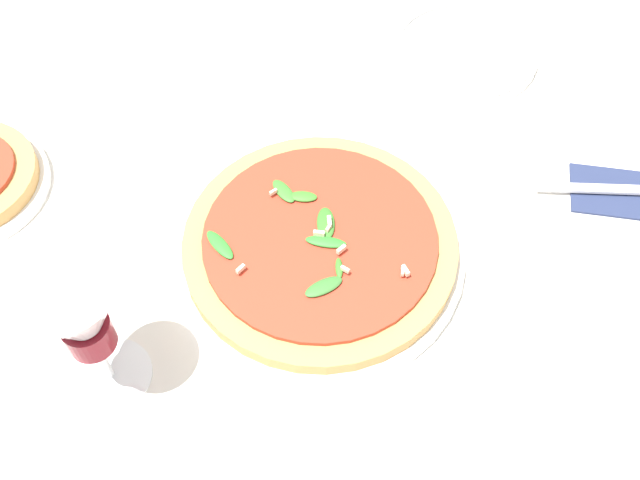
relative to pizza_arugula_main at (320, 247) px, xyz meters
The scene contains 6 objects.
ground_plane 0.03m from the pizza_arugula_main, 43.94° to the left, with size 6.00×6.00×0.00m, color silver.
pizza_arugula_main is the anchor object (origin of this frame).
wine_glass 0.27m from the pizza_arugula_main, 125.24° to the right, with size 0.08×0.08×0.16m.
napkin 0.36m from the pizza_arugula_main, 33.99° to the left, with size 0.12×0.09×0.01m.
fork 0.36m from the pizza_arugula_main, 33.64° to the left, with size 0.20×0.08×0.00m.
side_plate_white 0.37m from the pizza_arugula_main, 79.24° to the left, with size 0.20×0.20×0.02m.
Camera 1 is at (0.14, -0.44, 0.68)m, focal length 42.00 mm.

